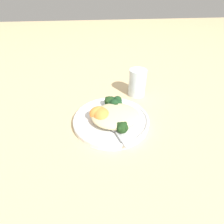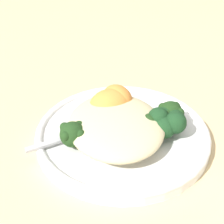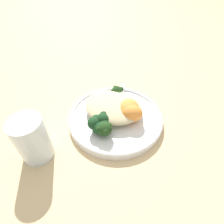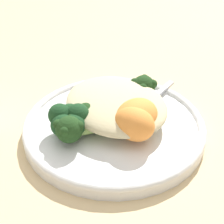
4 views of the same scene
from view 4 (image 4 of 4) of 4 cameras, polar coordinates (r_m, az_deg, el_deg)
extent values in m
plane|color=#D6B784|center=(0.55, 0.76, -3.61)|extent=(4.00, 4.00, 0.00)
cylinder|color=white|center=(0.55, 0.16, -2.68)|extent=(0.27, 0.27, 0.02)
torus|color=white|center=(0.55, 0.16, -2.02)|extent=(0.27, 0.27, 0.01)
ellipsoid|color=beige|center=(0.55, 0.62, 1.19)|extent=(0.16, 0.14, 0.04)
ellipsoid|color=#8EB25B|center=(0.56, 2.75, 0.40)|extent=(0.06, 0.10, 0.01)
sphere|color=#1E3D19|center=(0.59, 4.82, 3.86)|extent=(0.04, 0.04, 0.04)
sphere|color=#1E3D19|center=(0.59, 6.25, 4.28)|extent=(0.01, 0.01, 0.01)
sphere|color=#1E3D19|center=(0.60, 4.97, 5.09)|extent=(0.01, 0.01, 0.01)
sphere|color=#1E3D19|center=(0.59, 3.46, 4.51)|extent=(0.01, 0.01, 0.01)
sphere|color=#1E3D19|center=(0.58, 4.73, 3.68)|extent=(0.01, 0.01, 0.01)
ellipsoid|color=#8EB25B|center=(0.55, 0.67, -0.07)|extent=(0.07, 0.04, 0.02)
sphere|color=#1E3D19|center=(0.57, -0.02, 2.02)|extent=(0.03, 0.03, 0.03)
sphere|color=#1E3D19|center=(0.57, 1.02, 2.47)|extent=(0.01, 0.01, 0.01)
sphere|color=#1E3D19|center=(0.57, -0.63, 2.86)|extent=(0.01, 0.01, 0.01)
sphere|color=#1E3D19|center=(0.56, -0.44, 1.88)|extent=(0.01, 0.01, 0.01)
ellipsoid|color=#8EB25B|center=(0.54, 0.25, -0.73)|extent=(0.07, 0.02, 0.02)
sphere|color=#1E3D19|center=(0.56, -1.82, 1.25)|extent=(0.03, 0.03, 0.03)
sphere|color=#1E3D19|center=(0.55, -0.77, 1.56)|extent=(0.01, 0.01, 0.01)
sphere|color=#1E3D19|center=(0.56, -1.64, 2.23)|extent=(0.01, 0.01, 0.01)
sphere|color=#1E3D19|center=(0.56, -2.88, 1.74)|extent=(0.01, 0.01, 0.01)
sphere|color=#1E3D19|center=(0.55, -2.02, 1.05)|extent=(0.01, 0.01, 0.01)
ellipsoid|color=#8EB25B|center=(0.54, -0.16, -0.99)|extent=(0.08, 0.05, 0.02)
sphere|color=#1E3D19|center=(0.55, -3.88, 0.88)|extent=(0.03, 0.03, 0.03)
sphere|color=#1E3D19|center=(0.55, -2.74, 1.22)|extent=(0.01, 0.01, 0.01)
sphere|color=#1E3D19|center=(0.56, -3.66, 1.96)|extent=(0.01, 0.01, 0.01)
sphere|color=#1E3D19|center=(0.55, -5.06, 1.42)|extent=(0.01, 0.01, 0.01)
sphere|color=#1E3D19|center=(0.54, -4.15, 0.66)|extent=(0.01, 0.01, 0.01)
ellipsoid|color=#8EB25B|center=(0.53, -0.42, -1.45)|extent=(0.06, 0.06, 0.01)
sphere|color=#1E3D19|center=(0.53, -3.88, -0.27)|extent=(0.03, 0.03, 0.03)
sphere|color=#1E3D19|center=(0.54, -2.77, 0.69)|extent=(0.01, 0.01, 0.01)
sphere|color=#1E3D19|center=(0.53, -5.06, -0.24)|extent=(0.01, 0.01, 0.01)
ellipsoid|color=#8EB25B|center=(0.52, -0.99, -2.00)|extent=(0.04, 0.11, 0.02)
sphere|color=#1E3D19|center=(0.50, -6.56, -2.66)|extent=(0.04, 0.04, 0.04)
sphere|color=#1E3D19|center=(0.50, -4.98, -2.23)|extent=(0.01, 0.01, 0.01)
sphere|color=#1E3D19|center=(0.51, -6.21, -1.10)|extent=(0.01, 0.01, 0.01)
sphere|color=#1E3D19|center=(0.50, -8.21, -1.91)|extent=(0.01, 0.01, 0.01)
sphere|color=#1E3D19|center=(0.49, -7.02, -3.09)|extent=(0.01, 0.01, 0.01)
ellipsoid|color=orange|center=(0.52, 3.75, -0.71)|extent=(0.08, 0.08, 0.05)
ellipsoid|color=orange|center=(0.51, 3.82, -1.58)|extent=(0.07, 0.06, 0.05)
sphere|color=#193D1E|center=(0.51, -5.80, -2.03)|extent=(0.03, 0.03, 0.03)
sphere|color=#193D1E|center=(0.52, -5.18, -0.45)|extent=(0.03, 0.03, 0.03)
sphere|color=#193D1E|center=(0.53, -6.44, -0.45)|extent=(0.03, 0.03, 0.03)
sphere|color=#193D1E|center=(0.52, -7.97, -0.46)|extent=(0.03, 0.03, 0.03)
sphere|color=#193D1E|center=(0.51, -7.55, -2.02)|extent=(0.03, 0.03, 0.03)
cube|color=#B7B7BC|center=(0.62, 7.54, 3.23)|extent=(0.03, 0.07, 0.00)
ellipsoid|color=#B7B7BC|center=(0.57, 4.84, 1.14)|extent=(0.04, 0.05, 0.01)
camera|label=1|loc=(0.80, 38.37, 33.35)|focal=28.00mm
camera|label=2|loc=(0.80, -12.63, 31.86)|focal=50.00mm
camera|label=3|loc=(0.24, -60.73, 26.26)|focal=28.00mm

